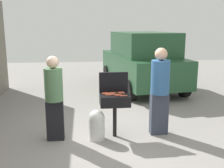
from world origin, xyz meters
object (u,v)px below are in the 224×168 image
at_px(hot_dog_1, 109,93).
at_px(hot_dog_3, 121,92).
at_px(hot_dog_6, 118,95).
at_px(hot_dog_11, 115,94).
at_px(hot_dog_9, 118,95).
at_px(hot_dog_5, 113,93).
at_px(parked_minivan, 142,60).
at_px(hot_dog_8, 124,96).
at_px(propane_tank, 97,124).
at_px(hot_dog_2, 122,93).
at_px(person_right, 160,88).
at_px(hot_dog_0, 111,94).
at_px(hot_dog_7, 105,94).
at_px(bbq_grill, 115,101).
at_px(hot_dog_10, 105,93).
at_px(hot_dog_4, 108,95).
at_px(person_left, 54,95).

xyz_separation_m(hot_dog_1, hot_dog_3, (0.25, 0.05, 0.00)).
xyz_separation_m(hot_dog_6, hot_dog_11, (-0.06, 0.08, 0.00)).
distance_m(hot_dog_9, hot_dog_11, 0.07).
xyz_separation_m(hot_dog_5, parked_minivan, (1.53, 4.14, 0.12)).
height_order(hot_dog_3, hot_dog_8, same).
bearing_deg(hot_dog_9, hot_dog_8, -41.33).
distance_m(hot_dog_5, propane_tank, 0.72).
bearing_deg(hot_dog_9, hot_dog_2, 54.79).
relative_size(hot_dog_9, person_right, 0.07).
bearing_deg(hot_dog_0, hot_dog_11, -50.54).
bearing_deg(hot_dog_7, hot_dog_3, 16.30).
bearing_deg(bbq_grill, hot_dog_0, 152.02).
bearing_deg(hot_dog_2, hot_dog_9, -125.21).
xyz_separation_m(hot_dog_5, person_right, (0.96, -0.08, 0.08)).
distance_m(hot_dog_0, hot_dog_3, 0.22).
bearing_deg(hot_dog_0, hot_dog_1, 141.60).
distance_m(hot_dog_1, person_right, 1.05).
height_order(bbq_grill, parked_minivan, parked_minivan).
bearing_deg(hot_dog_10, hot_dog_0, -37.31).
bearing_deg(hot_dog_1, person_right, -1.80).
xyz_separation_m(bbq_grill, hot_dog_4, (-0.14, -0.06, 0.15)).
xyz_separation_m(hot_dog_2, hot_dog_3, (-0.01, 0.07, 0.00)).
xyz_separation_m(hot_dog_1, person_right, (1.05, -0.03, 0.08)).
height_order(hot_dog_7, hot_dog_11, same).
relative_size(propane_tank, parked_minivan, 0.13).
bearing_deg(hot_dog_10, propane_tank, -129.50).
height_order(hot_dog_3, hot_dog_6, same).
relative_size(bbq_grill, hot_dog_4, 6.84).
bearing_deg(propane_tank, hot_dog_7, 38.76).
height_order(person_left, parked_minivan, parked_minivan).
xyz_separation_m(hot_dog_0, hot_dog_4, (-0.07, -0.10, 0.00)).
bearing_deg(hot_dog_11, hot_dog_3, 48.44).
bearing_deg(hot_dog_6, bbq_grill, 112.25).
height_order(hot_dog_7, parked_minivan, parked_minivan).
xyz_separation_m(hot_dog_5, hot_dog_7, (-0.17, -0.08, 0.00)).
height_order(bbq_grill, hot_dog_4, hot_dog_4).
xyz_separation_m(hot_dog_0, hot_dog_5, (0.05, 0.08, 0.00)).
bearing_deg(bbq_grill, propane_tank, -162.03).
bearing_deg(hot_dog_6, hot_dog_5, 106.82).
relative_size(hot_dog_0, hot_dog_4, 1.00).
distance_m(hot_dog_3, hot_dog_10, 0.31).
distance_m(bbq_grill, hot_dog_5, 0.19).
bearing_deg(person_right, person_left, -9.70).
relative_size(hot_dog_3, hot_dog_7, 1.00).
bearing_deg(hot_dog_9, person_right, 6.90).
distance_m(hot_dog_6, person_right, 0.91).
bearing_deg(hot_dog_10, hot_dog_5, -2.29).
bearing_deg(hot_dog_11, hot_dog_1, 133.93).
distance_m(hot_dog_0, hot_dog_10, 0.14).
bearing_deg(person_right, hot_dog_6, -1.44).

